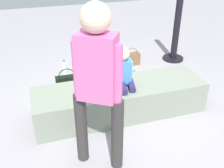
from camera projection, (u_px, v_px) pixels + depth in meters
ground_plane at (120, 113)px, 3.32m from camera, size 12.00×12.00×0.00m
concrete_ledge at (120, 100)px, 3.22m from camera, size 2.07×0.59×0.39m
child_seated at (123, 70)px, 3.03m from camera, size 0.28×0.34×0.48m
adult_standing at (97, 78)px, 2.15m from camera, size 0.40×0.33×1.55m
cake_plate at (97, 93)px, 2.95m from camera, size 0.22×0.22×0.07m
gift_bag at (128, 77)px, 3.89m from camera, size 0.19×0.09×0.29m
railing_post at (176, 32)px, 4.49m from camera, size 0.36×0.36×1.31m
water_bottle_near_gift at (64, 67)px, 4.21m from camera, size 0.08×0.08×0.23m
party_cup_red at (100, 74)px, 4.10m from camera, size 0.09×0.09×0.12m
cake_box_white at (45, 97)px, 3.53m from camera, size 0.36×0.39×0.11m
handbag_black_leather at (67, 82)px, 3.80m from camera, size 0.33×0.10×0.31m
handbag_brown_canvas at (132, 59)px, 4.49m from camera, size 0.28×0.11×0.31m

